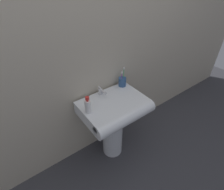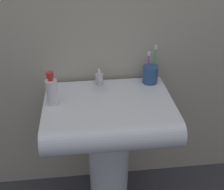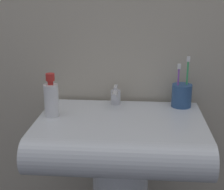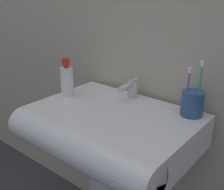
% 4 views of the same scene
% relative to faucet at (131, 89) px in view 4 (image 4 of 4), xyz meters
% --- Properties ---
extents(sink_basin, '(0.60, 0.46, 0.12)m').
position_rel_faucet_xyz_m(sink_basin, '(0.03, -0.19, -0.10)').
color(sink_basin, white).
rests_on(sink_basin, sink_pedestal).
extents(faucet, '(0.04, 0.12, 0.07)m').
position_rel_faucet_xyz_m(faucet, '(0.00, 0.00, 0.00)').
color(faucet, silver).
rests_on(faucet, sink_basin).
extents(toothbrush_cup, '(0.08, 0.08, 0.20)m').
position_rel_faucet_xyz_m(toothbrush_cup, '(0.26, 0.01, 0.01)').
color(toothbrush_cup, '#2D5184').
rests_on(toothbrush_cup, sink_basin).
extents(soap_bottle, '(0.05, 0.05, 0.16)m').
position_rel_faucet_xyz_m(soap_bottle, '(-0.22, -0.14, 0.03)').
color(soap_bottle, white).
rests_on(soap_bottle, sink_basin).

